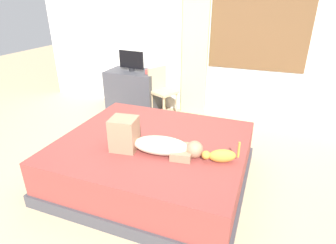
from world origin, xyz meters
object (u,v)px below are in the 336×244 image
object	(u,v)px
person_lying	(151,142)
desk	(133,91)
cat	(220,156)
bed	(153,160)
cup	(147,72)
chair_by_desk	(161,88)
tv_monitor	(131,61)

from	to	relation	value
person_lying	desk	xyz separation A→B (m)	(-1.29, 2.07, -0.26)
cat	person_lying	bearing A→B (deg)	-174.82
bed	desk	xyz separation A→B (m)	(-1.20, 1.84, 0.12)
cup	chair_by_desk	xyz separation A→B (m)	(0.25, 0.01, -0.27)
desk	cup	size ratio (longest dim) A/B	11.86
cat	chair_by_desk	bearing A→B (deg)	125.77
desk	chair_by_desk	size ratio (longest dim) A/B	1.05
bed	person_lying	world-z (taller)	person_lying
cat	tv_monitor	distance (m)	2.85
bed	cat	bearing A→B (deg)	-12.30
chair_by_desk	cat	bearing A→B (deg)	-54.23
person_lying	cup	bearing A→B (deg)	115.78
cat	cup	bearing A→B (deg)	130.52
bed	cat	size ratio (longest dim) A/B	6.02
cup	chair_by_desk	bearing A→B (deg)	2.43
cup	person_lying	bearing A→B (deg)	-64.22
tv_monitor	cat	bearing A→B (deg)	-45.41
cup	chair_by_desk	distance (m)	0.37
bed	chair_by_desk	world-z (taller)	chair_by_desk
person_lying	cat	xyz separation A→B (m)	(0.69, 0.06, -0.05)
bed	chair_by_desk	bearing A→B (deg)	109.45
bed	person_lying	bearing A→B (deg)	-69.83
chair_by_desk	desk	bearing A→B (deg)	172.42
desk	cup	distance (m)	0.53
person_lying	bed	bearing A→B (deg)	110.17
desk	person_lying	bearing A→B (deg)	-58.16
bed	cup	size ratio (longest dim) A/B	26.95
cat	cup	size ratio (longest dim) A/B	4.48
person_lying	desk	distance (m)	2.46
person_lying	cup	xyz separation A→B (m)	(-0.96, 1.99, 0.15)
bed	person_lying	xyz separation A→B (m)	(0.08, -0.23, 0.37)
cat	bed	bearing A→B (deg)	167.70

